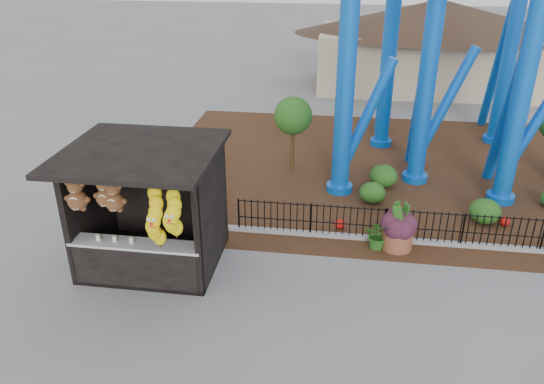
# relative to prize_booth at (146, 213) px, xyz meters

# --- Properties ---
(ground) EXTENTS (120.00, 120.00, 0.00)m
(ground) POSITION_rel_prize_booth_xyz_m (2.99, -0.91, -1.53)
(ground) COLOR slate
(ground) RESTS_ON ground
(mulch_bed) EXTENTS (18.00, 12.00, 0.02)m
(mulch_bed) POSITION_rel_prize_booth_xyz_m (6.99, 7.09, -1.52)
(mulch_bed) COLOR #331E11
(mulch_bed) RESTS_ON ground
(curb) EXTENTS (18.00, 0.18, 0.12)m
(curb) POSITION_rel_prize_booth_xyz_m (6.99, 2.09, -1.47)
(curb) COLOR gray
(curb) RESTS_ON ground
(prize_booth) EXTENTS (3.50, 3.40, 3.12)m
(prize_booth) POSITION_rel_prize_booth_xyz_m (0.00, 0.00, 0.00)
(prize_booth) COLOR black
(prize_booth) RESTS_ON ground
(picket_fence) EXTENTS (12.20, 0.06, 1.00)m
(picket_fence) POSITION_rel_prize_booth_xyz_m (7.89, 2.09, -1.03)
(picket_fence) COLOR black
(picket_fence) RESTS_ON ground
(terracotta_planter) EXTENTS (0.98, 0.98, 0.59)m
(terracotta_planter) POSITION_rel_prize_booth_xyz_m (6.10, 1.79, -1.24)
(terracotta_planter) COLOR brown
(terracotta_planter) RESTS_ON ground
(planter_foliage) EXTENTS (0.70, 0.70, 0.64)m
(planter_foliage) POSITION_rel_prize_booth_xyz_m (6.10, 1.79, -0.62)
(planter_foliage) COLOR #371625
(planter_foliage) RESTS_ON terracotta_planter
(potted_plant) EXTENTS (0.83, 0.75, 0.81)m
(potted_plant) POSITION_rel_prize_booth_xyz_m (5.60, 1.70, -1.13)
(potted_plant) COLOR #245A1A
(potted_plant) RESTS_ON ground
(landscaping) EXTENTS (8.52, 3.64, 0.73)m
(landscaping) POSITION_rel_prize_booth_xyz_m (7.84, 4.59, -1.19)
(landscaping) COLOR #214E17
(landscaping) RESTS_ON mulch_bed
(pavilion) EXTENTS (15.00, 15.00, 4.80)m
(pavilion) POSITION_rel_prize_booth_xyz_m (8.99, 19.09, 1.53)
(pavilion) COLOR #BFAD8C
(pavilion) RESTS_ON ground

